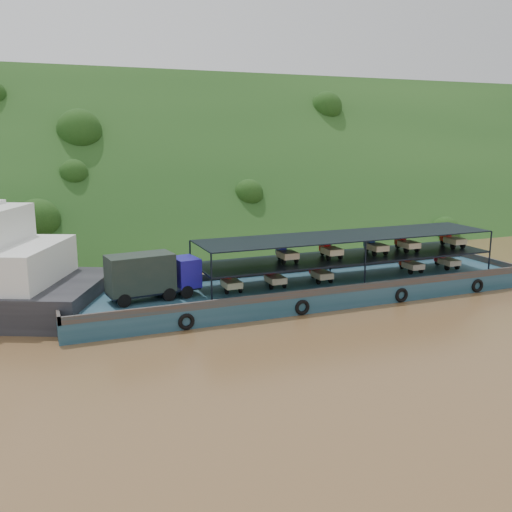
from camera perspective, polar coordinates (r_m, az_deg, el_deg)
name	(u,v)px	position (r m, az deg, el deg)	size (l,w,h in m)	color
ground	(298,306)	(40.61, 4.23, -5.01)	(160.00, 160.00, 0.00)	brown
hillside	(174,230)	(73.82, -8.24, 2.57)	(140.00, 28.00, 28.00)	#153613
cargo_barge	(298,285)	(41.94, 4.20, -2.95)	(35.00, 7.18, 4.54)	#143946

